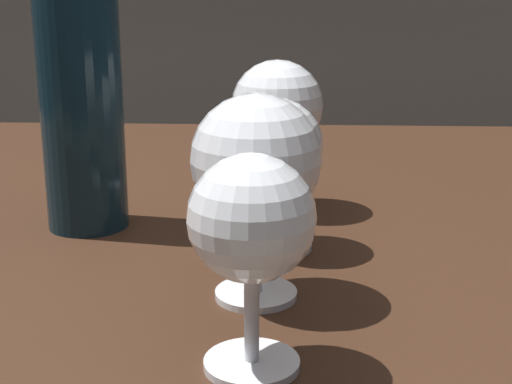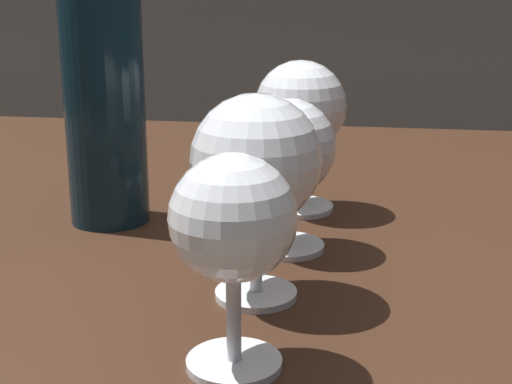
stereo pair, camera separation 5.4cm
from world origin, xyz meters
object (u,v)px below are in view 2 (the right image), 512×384
Objects in this scene: wine_glass_rose at (256,164)px; wine_glass_chardonnay at (288,151)px; wine_bottle at (103,76)px; wine_glass_port at (233,225)px; wine_glass_merlot at (300,111)px.

wine_glass_rose reaches higher than wine_glass_chardonnay.
wine_bottle is (-0.17, 0.05, 0.05)m from wine_glass_chardonnay.
wine_glass_merlot reaches higher than wine_glass_port.
wine_glass_rose is (-0.00, 0.10, 0.01)m from wine_glass_port.
wine_glass_chardonnay is at bearing -90.01° from wine_glass_merlot.
wine_bottle is (-0.17, -0.06, 0.04)m from wine_glass_merlot.
wine_glass_port is at bearing -89.18° from wine_glass_rose.
wine_glass_merlot is at bearing 86.77° from wine_glass_rose.
wine_glass_port is at bearing -57.57° from wine_bottle.
wine_glass_chardonnay is at bearing 83.27° from wine_glass_rose.
wine_glass_chardonnay is at bearing -16.98° from wine_bottle.
wine_glass_port is 0.20m from wine_glass_chardonnay.
wine_glass_merlot reaches higher than wine_glass_chardonnay.
wine_glass_merlot is at bearing 18.59° from wine_bottle.
wine_glass_chardonnay is 0.19m from wine_bottle.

